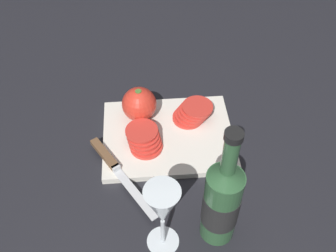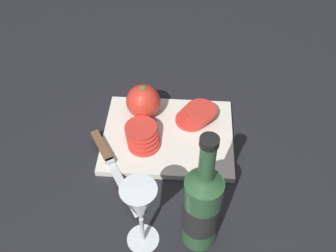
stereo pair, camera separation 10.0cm
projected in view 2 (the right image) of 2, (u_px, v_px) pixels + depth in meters
name	position (u px, v px, depth m)	size (l,w,h in m)	color
ground_plane	(160.00, 135.00, 1.04)	(3.00, 3.00, 0.00)	black
cutting_board	(168.00, 136.00, 1.03)	(0.33, 0.26, 0.02)	silver
wine_bottle	(202.00, 208.00, 0.76)	(0.08, 0.08, 0.32)	#2D5633
wine_glass	(140.00, 207.00, 0.74)	(0.07, 0.07, 0.19)	silver
whole_tomato	(143.00, 101.00, 1.04)	(0.09, 0.09, 0.09)	red
knife	(106.00, 154.00, 0.97)	(0.16, 0.24, 0.01)	silver
tomato_slice_stack_near	(142.00, 136.00, 0.99)	(0.09, 0.11, 0.04)	red
tomato_slice_stack_far	(196.00, 115.00, 1.04)	(0.11, 0.09, 0.04)	red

